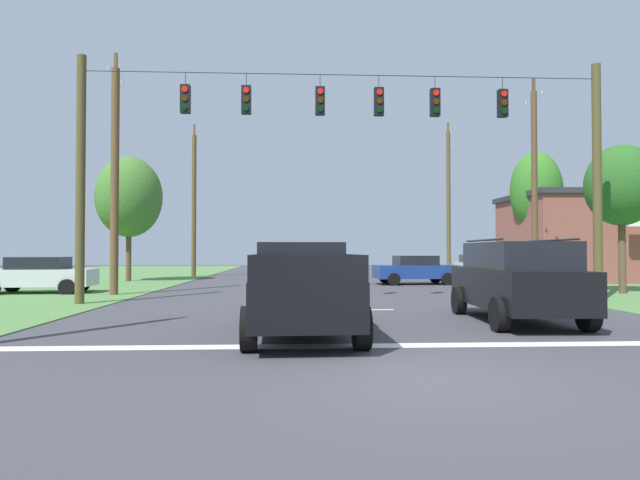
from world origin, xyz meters
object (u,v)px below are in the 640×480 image
(pickup_truck, at_px, (301,288))
(utility_pole_far_right, at_px, (448,199))
(distant_car_far_parked, at_px, (415,269))
(utility_pole_far_left, at_px, (194,203))
(distant_car_oncoming, at_px, (39,275))
(utility_pole_mid_left, at_px, (115,178))
(suv_black, at_px, (516,279))
(roadside_store, at_px, (600,237))
(overhead_signal_span, at_px, (345,161))
(utility_pole_mid_right, at_px, (534,187))
(tree_roadside_far_right, at_px, (129,197))
(distant_car_crossing_white, at_px, (475,266))
(tree_roadside_right, at_px, (621,186))
(tree_roadside_left, at_px, (536,192))

(pickup_truck, distance_m, utility_pole_far_right, 28.01)
(distant_car_far_parked, bearing_deg, utility_pole_far_left, 146.41)
(distant_car_oncoming, bearing_deg, utility_pole_mid_left, -16.26)
(distant_car_far_parked, relative_size, utility_pole_mid_left, 0.46)
(suv_black, bearing_deg, distant_car_far_parked, 86.52)
(utility_pole_far_left, xyz_separation_m, roadside_store, (24.97, -6.27, -2.46))
(overhead_signal_span, height_order, utility_pole_mid_right, utility_pole_mid_right)
(suv_black, relative_size, utility_pole_mid_right, 0.52)
(utility_pole_far_right, distance_m, tree_roadside_far_right, 21.25)
(distant_car_crossing_white, height_order, distant_car_far_parked, same)
(suv_black, xyz_separation_m, tree_roadside_right, (7.93, 8.17, 3.39))
(utility_pole_mid_right, relative_size, utility_pole_mid_left, 0.97)
(distant_car_far_parked, xyz_separation_m, roadside_store, (11.65, 2.59, 1.78))
(distant_car_crossing_white, bearing_deg, utility_pole_far_right, 104.20)
(utility_pole_mid_right, bearing_deg, distant_car_oncoming, -179.13)
(distant_car_far_parked, xyz_separation_m, utility_pole_mid_left, (-13.60, -6.36, 3.89))
(utility_pole_mid_left, bearing_deg, distant_car_crossing_white, 32.95)
(tree_roadside_left, bearing_deg, distant_car_crossing_white, 120.31)
(utility_pole_mid_left, distance_m, roadside_store, 26.86)
(suv_black, relative_size, distant_car_crossing_white, 1.09)
(distant_car_crossing_white, height_order, tree_roadside_left, tree_roadside_left)
(distant_car_crossing_white, relative_size, utility_pole_mid_right, 0.47)
(overhead_signal_span, height_order, distant_car_far_parked, overhead_signal_span)
(distant_car_far_parked, height_order, utility_pole_mid_left, utility_pole_mid_left)
(pickup_truck, relative_size, distant_car_far_parked, 1.23)
(utility_pole_far_right, xyz_separation_m, utility_pole_mid_left, (-18.05, -15.35, -0.73))
(tree_roadside_left, bearing_deg, overhead_signal_span, -135.53)
(utility_pole_far_right, distance_m, utility_pole_mid_left, 23.71)
(distant_car_oncoming, height_order, utility_pole_far_left, utility_pole_far_left)
(overhead_signal_span, bearing_deg, roadside_store, 37.61)
(distant_car_oncoming, xyz_separation_m, distant_car_far_parked, (16.99, 5.37, 0.00))
(tree_roadside_left, bearing_deg, suv_black, -116.53)
(distant_car_crossing_white, relative_size, utility_pole_far_right, 0.41)
(distant_car_oncoming, xyz_separation_m, utility_pole_far_left, (3.66, 14.22, 4.24))
(suv_black, bearing_deg, distant_car_oncoming, 149.38)
(distant_car_crossing_white, relative_size, distant_car_oncoming, 1.01)
(utility_pole_mid_left, xyz_separation_m, roadside_store, (25.24, 8.94, -2.11))
(pickup_truck, bearing_deg, utility_pole_mid_right, 47.66)
(utility_pole_far_left, relative_size, tree_roadside_left, 1.40)
(utility_pole_mid_left, xyz_separation_m, utility_pole_far_left, (0.27, 15.21, 0.35))
(overhead_signal_span, bearing_deg, distant_car_crossing_white, 57.91)
(utility_pole_far_right, xyz_separation_m, roadside_store, (7.19, -6.41, -2.84))
(utility_pole_far_right, xyz_separation_m, tree_roadside_far_right, (-20.45, -5.74, -0.53))
(distant_car_crossing_white, distance_m, tree_roadside_right, 13.22)
(distant_car_far_parked, bearing_deg, overhead_signal_span, -115.16)
(utility_pole_far_right, xyz_separation_m, tree_roadside_left, (3.06, -7.01, -0.22))
(overhead_signal_span, xyz_separation_m, tree_roadside_right, (11.73, 3.29, -0.35))
(overhead_signal_span, height_order, utility_pole_far_right, utility_pole_far_right)
(utility_pole_far_right, height_order, tree_roadside_left, utility_pole_far_right)
(pickup_truck, xyz_separation_m, utility_pole_mid_left, (-7.32, 10.13, 3.71))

